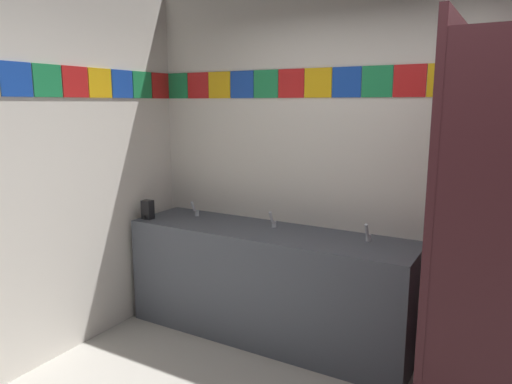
# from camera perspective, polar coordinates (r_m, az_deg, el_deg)

# --- Properties ---
(wall_back) EXTENTS (4.25, 0.09, 2.84)m
(wall_back) POSITION_cam_1_polar(r_m,az_deg,el_deg) (3.52, 17.73, 3.45)
(wall_back) COLOR silver
(wall_back) RESTS_ON ground_plane
(wall_side) EXTENTS (0.09, 3.19, 2.84)m
(wall_side) POSITION_cam_1_polar(r_m,az_deg,el_deg) (3.43, -28.24, 2.49)
(wall_side) COLOR silver
(wall_side) RESTS_ON ground_plane
(vanity_counter) EXTENTS (2.27, 0.60, 0.87)m
(vanity_counter) POSITION_cam_1_polar(r_m,az_deg,el_deg) (3.77, 1.36, -10.88)
(vanity_counter) COLOR #4C515B
(vanity_counter) RESTS_ON ground_plane
(faucet_left) EXTENTS (0.04, 0.10, 0.14)m
(faucet_left) POSITION_cam_1_polar(r_m,az_deg,el_deg) (4.10, -7.34, -2.22)
(faucet_left) COLOR silver
(faucet_left) RESTS_ON vanity_counter
(faucet_center) EXTENTS (0.04, 0.10, 0.14)m
(faucet_center) POSITION_cam_1_polar(r_m,az_deg,el_deg) (3.70, 2.06, -3.56)
(faucet_center) COLOR silver
(faucet_center) RESTS_ON vanity_counter
(faucet_right) EXTENTS (0.04, 0.10, 0.14)m
(faucet_right) POSITION_cam_1_polar(r_m,az_deg,el_deg) (3.42, 13.37, -5.02)
(faucet_right) COLOR silver
(faucet_right) RESTS_ON vanity_counter
(soap_dispenser) EXTENTS (0.09, 0.09, 0.16)m
(soap_dispenser) POSITION_cam_1_polar(r_m,az_deg,el_deg) (4.08, -12.98, -2.09)
(soap_dispenser) COLOR black
(soap_dispenser) RESTS_ON vanity_counter
(stall_divider) EXTENTS (0.92, 1.42, 2.21)m
(stall_divider) POSITION_cam_1_polar(r_m,az_deg,el_deg) (2.53, 25.33, -7.13)
(stall_divider) COLOR #471E23
(stall_divider) RESTS_ON ground_plane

